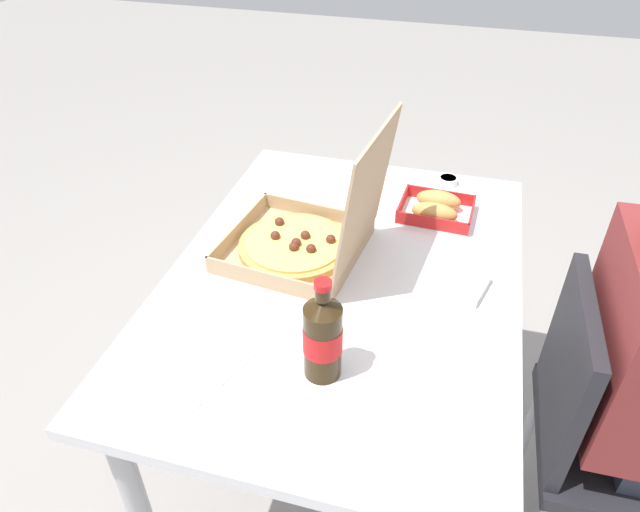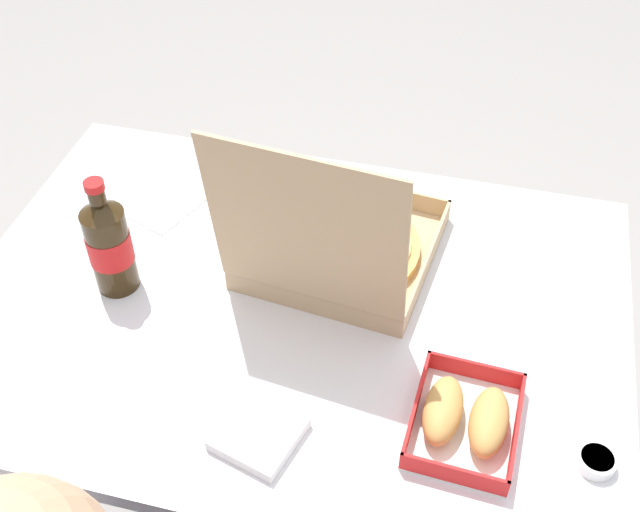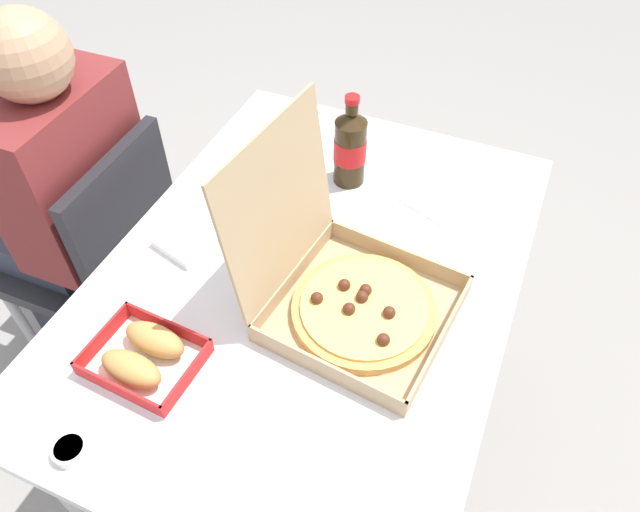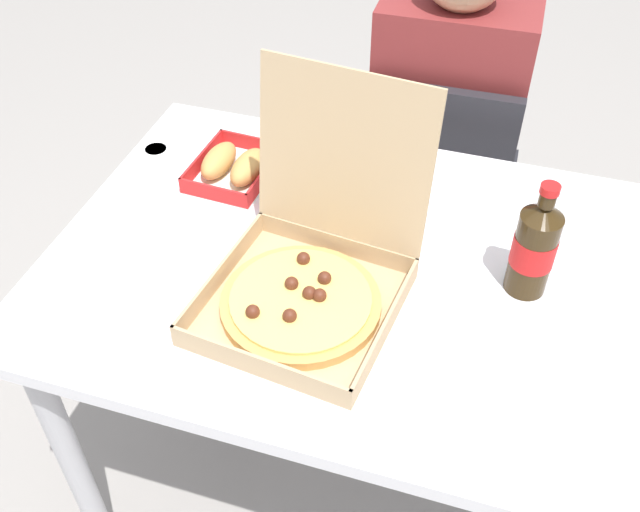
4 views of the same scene
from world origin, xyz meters
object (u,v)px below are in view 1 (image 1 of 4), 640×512
at_px(chair, 603,428).
at_px(bread_side_box, 436,208).
at_px(pizza_box_open, 306,238).
at_px(napkin_pile, 461,284).
at_px(dipping_sauce_cup, 448,180).
at_px(paper_menu, 199,363).
at_px(cola_bottle, 323,336).

height_order(chair, bread_side_box, chair).
bearing_deg(bread_side_box, pizza_box_open, -48.16).
relative_size(napkin_pile, dipping_sauce_cup, 1.96).
xyz_separation_m(chair, pizza_box_open, (-0.11, -0.74, 0.32)).
distance_m(pizza_box_open, napkin_pile, 0.38).
distance_m(pizza_box_open, dipping_sauce_cup, 0.54).
bearing_deg(napkin_pile, bread_side_box, -162.85).
distance_m(chair, paper_menu, 0.93).
xyz_separation_m(paper_menu, dipping_sauce_cup, (-0.84, 0.40, 0.01)).
bearing_deg(paper_menu, dipping_sauce_cup, 175.06).
height_order(paper_menu, dipping_sauce_cup, dipping_sauce_cup).
relative_size(pizza_box_open, cola_bottle, 1.74).
bearing_deg(pizza_box_open, chair, 81.30).
distance_m(bread_side_box, paper_menu, 0.76).
relative_size(paper_menu, dipping_sauce_cup, 3.75).
xyz_separation_m(pizza_box_open, bread_side_box, (-0.26, 0.29, -0.02)).
relative_size(pizza_box_open, bread_side_box, 1.97).
bearing_deg(paper_menu, bread_side_box, 170.07).
bearing_deg(dipping_sauce_cup, pizza_box_open, -34.27).
xyz_separation_m(pizza_box_open, napkin_pile, (0.03, 0.37, -0.04)).
distance_m(bread_side_box, cola_bottle, 0.63).
bearing_deg(chair, cola_bottle, -68.47).
height_order(pizza_box_open, cola_bottle, pizza_box_open).
relative_size(chair, bread_side_box, 4.19).
height_order(bread_side_box, cola_bottle, cola_bottle).
xyz_separation_m(chair, napkin_pile, (-0.09, -0.37, 0.28)).
bearing_deg(bread_side_box, napkin_pile, 17.15).
relative_size(chair, paper_menu, 3.95).
bearing_deg(cola_bottle, chair, 111.53).
bearing_deg(bread_side_box, paper_menu, -30.46).
height_order(chair, cola_bottle, cola_bottle).
height_order(cola_bottle, dipping_sauce_cup, cola_bottle).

